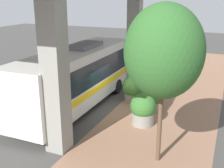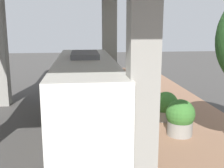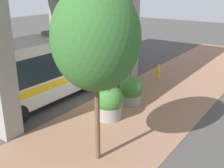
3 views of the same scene
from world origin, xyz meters
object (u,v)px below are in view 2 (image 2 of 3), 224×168
at_px(planter_back, 166,106).
at_px(planter_front, 180,118).
at_px(planter_middle, 135,101).
at_px(bus, 86,92).
at_px(fire_hydrant, 135,91).

bearing_deg(planter_back, planter_front, 91.09).
xyz_separation_m(planter_front, planter_back, (0.04, -2.14, -0.07)).
bearing_deg(planter_back, planter_middle, -31.98).
bearing_deg(planter_middle, bus, 40.01).
distance_m(planter_middle, planter_back, 1.79).
relative_size(bus, planter_front, 6.03).
relative_size(planter_middle, planter_back, 1.11).
height_order(bus, fire_hydrant, bus).
height_order(planter_front, planter_middle, planter_middle).
relative_size(fire_hydrant, planter_middle, 0.60).
height_order(planter_middle, planter_back, planter_middle).
height_order(bus, planter_back, bus).
distance_m(bus, planter_front, 4.60).
distance_m(fire_hydrant, planter_front, 7.11).
relative_size(bus, planter_back, 6.57).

